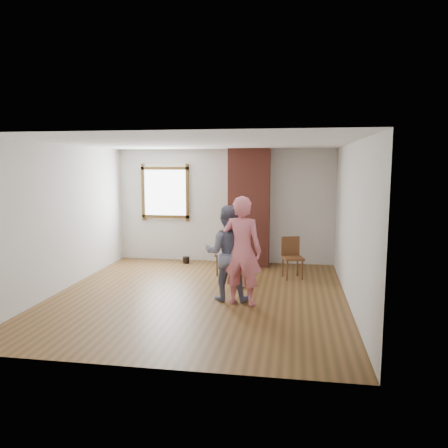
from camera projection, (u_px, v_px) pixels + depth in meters
The scene contains 12 objects.
ground at pixel (199, 296), 7.55m from camera, with size 5.50×5.50×0.00m, color brown.
room_shell at pixel (203, 189), 7.91m from camera, with size 5.04×5.52×2.62m.
brick_chimney at pixel (249, 207), 9.73m from camera, with size 0.90×0.50×2.60m, color brown.
stoneware_crock at pixel (227, 255), 9.85m from camera, with size 0.35×0.35×0.45m, color #C4AC8D.
dark_pot at pixel (186, 260), 10.02m from camera, with size 0.15×0.15×0.15m, color black.
dining_chair_left at pixel (230, 252), 8.91m from camera, with size 0.52×0.52×0.85m.
dining_chair_right at pixel (292, 255), 8.71m from camera, with size 0.48×0.48×0.82m.
side_table at pixel (238, 266), 8.03m from camera, with size 0.40×0.40×0.60m.
cake_plate at pixel (239, 255), 8.00m from camera, with size 0.18×0.18×0.01m, color white.
cake_slice at pixel (239, 253), 7.99m from camera, with size 0.08×0.07×0.06m, color silver.
man at pixel (227, 253), 7.23m from camera, with size 0.77×0.60×1.59m, color #141638.
person_pink at pixel (242, 251), 6.97m from camera, with size 0.64×0.42×1.76m, color pink.
Camera 1 is at (1.59, -7.15, 2.25)m, focal length 35.00 mm.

